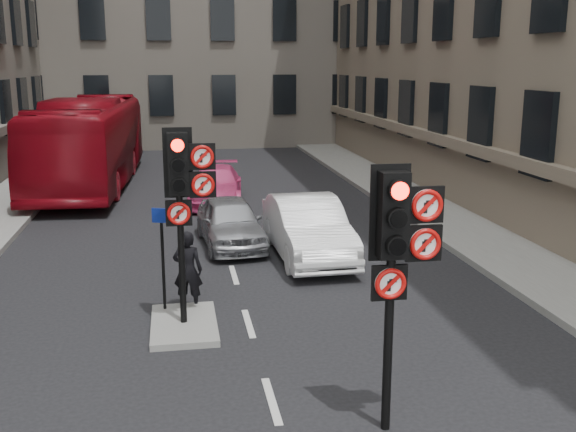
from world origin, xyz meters
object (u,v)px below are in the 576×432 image
object	(u,v)px
signal_far	(184,184)
info_sign	(162,244)
signal_near	(398,243)
motorcycle	(296,235)
car_silver	(230,222)
bus_red	(90,142)
car_white	(308,228)
car_pink	(216,185)
motorcyclist	(188,270)

from	to	relation	value
signal_far	info_sign	distance (m)	1.54
signal_near	motorcycle	xyz separation A→B (m)	(0.26, 8.56, -2.10)
signal_near	car_silver	size ratio (longest dim) A/B	0.94
bus_red	signal_near	bearing A→B (deg)	-70.22
signal_near	signal_far	size ratio (longest dim) A/B	1.00
car_white	bus_red	world-z (taller)	bus_red
signal_near	info_sign	size ratio (longest dim) A/B	1.78
car_silver	bus_red	distance (m)	10.96
signal_near	car_white	xyz separation A→B (m)	(0.48, 8.15, -1.83)
signal_far	motorcycle	xyz separation A→B (m)	(2.86, 4.56, -2.22)
car_white	car_pink	distance (m)	7.29
car_pink	car_white	bearing A→B (deg)	-69.58
signal_near	bus_red	size ratio (longest dim) A/B	0.29
signal_near	motorcyclist	size ratio (longest dim) A/B	2.24
signal_far	info_sign	bearing A→B (deg)	120.51
motorcycle	car_pink	bearing A→B (deg)	109.28
signal_far	signal_near	bearing A→B (deg)	-56.98
motorcyclist	motorcycle	bearing A→B (deg)	-117.53
motorcycle	info_sign	bearing A→B (deg)	-125.17
signal_far	motorcyclist	world-z (taller)	signal_far
car_pink	bus_red	bearing A→B (deg)	143.39
signal_far	car_silver	bearing A→B (deg)	77.25
signal_near	car_pink	xyz separation A→B (m)	(-1.35, 15.21, -1.96)
signal_far	car_white	distance (m)	5.53
car_silver	bus_red	size ratio (longest dim) A/B	0.31
signal_far	car_pink	bearing A→B (deg)	83.63
motorcyclist	car_white	bearing A→B (deg)	-123.06
bus_red	info_sign	bearing A→B (deg)	-75.99
car_pink	bus_red	distance (m)	6.39
car_white	bus_red	distance (m)	13.06
car_silver	motorcyclist	distance (m)	4.76
signal_near	car_silver	bearing A→B (deg)	97.91
bus_red	info_sign	world-z (taller)	bus_red
car_white	car_pink	world-z (taller)	car_white
signal_far	bus_red	distance (m)	15.86
motorcycle	motorcyclist	xyz separation A→B (m)	(-2.83, -3.55, 0.31)
signal_far	car_white	bearing A→B (deg)	53.44
car_white	info_sign	xyz separation A→B (m)	(-3.52, -3.41, 0.67)
signal_far	motorcyclist	bearing A→B (deg)	88.16
signal_far	info_sign	xyz separation A→B (m)	(-0.44, 0.74, -1.28)
signal_near	car_pink	distance (m)	15.40
signal_near	bus_red	xyz separation A→B (m)	(-5.99, 19.46, -0.86)
car_pink	motorcycle	distance (m)	6.85
car_white	bus_red	size ratio (longest dim) A/B	0.37
motorcycle	car_white	bearing A→B (deg)	-56.48
car_white	signal_near	bearing A→B (deg)	-94.86
car_silver	motorcycle	bearing A→B (deg)	-37.29
signal_near	info_sign	bearing A→B (deg)	122.64
signal_near	bus_red	bearing A→B (deg)	107.10
info_sign	car_silver	bearing A→B (deg)	88.07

